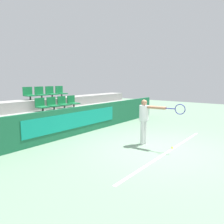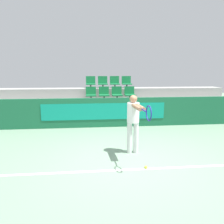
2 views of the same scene
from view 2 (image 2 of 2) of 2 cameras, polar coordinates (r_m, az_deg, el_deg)
ground_plane at (r=5.30m, az=4.76°, el=-12.90°), size 30.00×30.00×0.00m
court_baseline at (r=4.95m, az=5.64°, el=-14.70°), size 5.66×0.08×0.01m
barrier_wall at (r=8.31m, az=0.52°, el=-0.09°), size 11.29×0.14×1.11m
bleacher_tier_front at (r=8.88m, az=0.22°, el=-1.62°), size 10.89×0.86×0.44m
bleacher_tier_middle at (r=9.67m, az=-0.32°, el=0.73°), size 10.89×0.86×0.87m
bleacher_tier_back at (r=10.49m, az=-0.78°, el=2.73°), size 10.89×0.86×1.31m
stadium_chair_0 at (r=8.85m, az=-5.42°, el=1.40°), size 0.44×0.43×0.55m
stadium_chair_1 at (r=8.88m, az=-1.70°, el=1.47°), size 0.44×0.43×0.55m
stadium_chair_2 at (r=8.94m, az=1.98°, el=1.53°), size 0.44×0.43×0.55m
stadium_chair_3 at (r=9.03m, az=5.60°, el=1.58°), size 0.44×0.43×0.55m
stadium_chair_4 at (r=9.65m, az=-5.52°, el=4.79°), size 0.44×0.43×0.55m
stadium_chair_5 at (r=9.67m, az=-2.09°, el=4.84°), size 0.44×0.43×0.55m
stadium_chair_6 at (r=9.72m, az=1.30°, el=4.88°), size 0.44×0.43×0.55m
stadium_chair_7 at (r=9.81m, az=4.65°, el=4.90°), size 0.44×0.43×0.55m
stadium_chair_8 at (r=10.47m, az=-5.60°, el=7.65°), size 0.44×0.43×0.55m
stadium_chair_9 at (r=10.49m, az=-2.43°, el=7.70°), size 0.44×0.43×0.55m
stadium_chair_10 at (r=10.54m, az=0.73°, el=7.72°), size 0.44×0.43×0.55m
stadium_chair_11 at (r=10.62m, az=3.84°, el=7.72°), size 0.44×0.43×0.55m
tennis_player at (r=5.54m, az=5.74°, el=-1.69°), size 0.31×1.51×1.52m
tennis_ball at (r=5.01m, az=8.84°, el=-14.07°), size 0.07×0.07×0.07m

